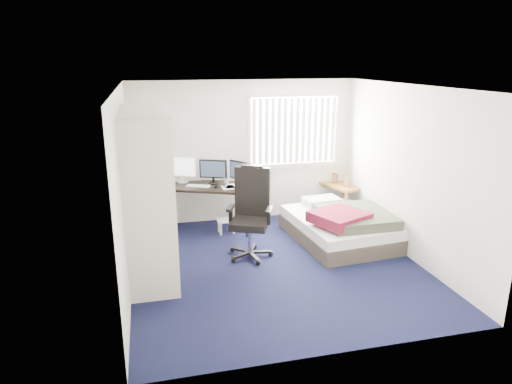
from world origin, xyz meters
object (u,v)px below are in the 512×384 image
object	(u,v)px
desk	(209,183)
nightstand	(339,188)
office_chair	(251,222)
bed	(341,225)

from	to	relation	value
desk	nightstand	size ratio (longest dim) A/B	1.79
office_chair	nightstand	xyz separation A→B (m)	(2.01, 1.38, 0.01)
office_chair	nightstand	bearing A→B (deg)	34.40
desk	office_chair	size ratio (longest dim) A/B	1.28
bed	desk	bearing A→B (deg)	150.42
desk	nightstand	world-z (taller)	desk
nightstand	bed	size ratio (longest dim) A/B	0.49
office_chair	desk	bearing A→B (deg)	108.62
desk	office_chair	bearing A→B (deg)	-71.38
bed	nightstand	bearing A→B (deg)	68.13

